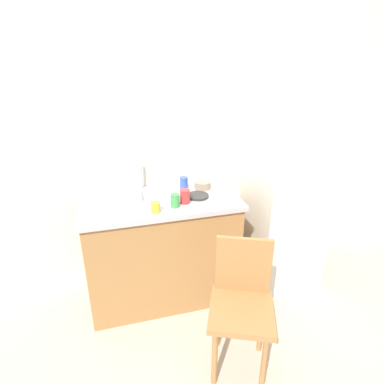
% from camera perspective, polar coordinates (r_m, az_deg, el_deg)
% --- Properties ---
extents(ground_plane, '(8.00, 8.00, 0.00)m').
position_cam_1_polar(ground_plane, '(2.64, 6.34, -24.66)').
color(ground_plane, '#BCB2A3').
extents(back_wall, '(4.80, 0.10, 2.62)m').
position_cam_1_polar(back_wall, '(2.80, -0.07, 9.91)').
color(back_wall, silver).
rests_on(back_wall, ground_plane).
extents(cabinet_base, '(1.19, 0.60, 0.87)m').
position_cam_1_polar(cabinet_base, '(2.76, -5.37, -10.28)').
color(cabinet_base, '#A87542').
rests_on(cabinet_base, ground_plane).
extents(countertop, '(1.23, 0.64, 0.04)m').
position_cam_1_polar(countertop, '(2.54, -5.75, -1.62)').
color(countertop, '#B7B7BC').
rests_on(countertop, cabinet_base).
extents(faucet, '(0.02, 0.02, 0.23)m').
position_cam_1_polar(faucet, '(2.70, -9.04, 2.87)').
color(faucet, '#B7B7BC').
rests_on(faucet, countertop).
extents(refrigerator, '(0.59, 0.61, 1.47)m').
position_cam_1_polar(refrigerator, '(2.97, 15.93, -1.96)').
color(refrigerator, silver).
rests_on(refrigerator, ground_plane).
extents(chair, '(0.53, 0.53, 0.89)m').
position_cam_1_polar(chair, '(2.20, 8.80, -18.55)').
color(chair, '#A87542').
rests_on(chair, ground_plane).
extents(dish_tray, '(0.28, 0.20, 0.05)m').
position_cam_1_polar(dish_tray, '(2.56, -12.24, -0.77)').
color(dish_tray, white).
rests_on(dish_tray, countertop).
extents(terracotta_bowl, '(0.14, 0.14, 0.06)m').
position_cam_1_polar(terracotta_bowl, '(2.71, 1.85, 1.25)').
color(terracotta_bowl, gray).
rests_on(terracotta_bowl, countertop).
extents(hotplate, '(0.17, 0.17, 0.02)m').
position_cam_1_polar(hotplate, '(2.54, 1.06, -0.70)').
color(hotplate, '#2D2D2D').
rests_on(hotplate, countertop).
extents(cup_blue, '(0.07, 0.07, 0.11)m').
position_cam_1_polar(cup_blue, '(2.67, -1.47, 1.55)').
color(cup_blue, blue).
rests_on(cup_blue, countertop).
extents(cup_red, '(0.08, 0.08, 0.11)m').
position_cam_1_polar(cup_red, '(2.43, -1.26, -0.79)').
color(cup_red, red).
rests_on(cup_red, countertop).
extents(cup_yellow, '(0.07, 0.07, 0.08)m').
position_cam_1_polar(cup_yellow, '(2.30, -6.48, -2.71)').
color(cup_yellow, yellow).
rests_on(cup_yellow, countertop).
extents(cup_green, '(0.07, 0.07, 0.10)m').
position_cam_1_polar(cup_green, '(2.37, -3.01, -1.49)').
color(cup_green, green).
rests_on(cup_green, countertop).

